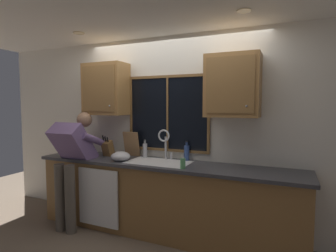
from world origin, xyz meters
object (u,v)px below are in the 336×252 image
at_px(cutting_board, 131,144).
at_px(mixing_bowl, 121,156).
at_px(knife_block, 108,148).
at_px(soap_dispenser, 183,163).
at_px(person_standing, 73,157).
at_px(bottle_tall_clear, 145,150).
at_px(bottle_green_glass, 187,153).

relative_size(cutting_board, mixing_bowl, 1.41).
distance_m(knife_block, soap_dispenser, 1.27).
height_order(person_standing, cutting_board, person_standing).
bearing_deg(bottle_tall_clear, soap_dispenser, -29.67).
xyz_separation_m(person_standing, bottle_tall_clear, (0.81, 0.50, 0.07)).
xyz_separation_m(person_standing, soap_dispenser, (1.52, 0.10, 0.03)).
relative_size(person_standing, bottle_tall_clear, 6.16).
distance_m(knife_block, mixing_bowl, 0.40).
bearing_deg(bottle_green_glass, knife_block, -171.93).
bearing_deg(bottle_tall_clear, person_standing, -148.31).
bearing_deg(bottle_green_glass, soap_dispenser, -75.50).
distance_m(knife_block, bottle_tall_clear, 0.54).
relative_size(bottle_green_glass, bottle_tall_clear, 1.01).
distance_m(person_standing, mixing_bowl, 0.66).
xyz_separation_m(mixing_bowl, bottle_tall_clear, (0.19, 0.32, 0.05)).
xyz_separation_m(person_standing, mixing_bowl, (0.63, 0.18, 0.02)).
bearing_deg(person_standing, bottle_green_glass, 21.11).
bearing_deg(knife_block, mixing_bowl, -30.11).
distance_m(cutting_board, soap_dispenser, 1.03).
height_order(person_standing, soap_dispenser, person_standing).
bearing_deg(person_standing, cutting_board, 41.26).
relative_size(person_standing, knife_block, 4.79).
bearing_deg(mixing_bowl, bottle_tall_clear, 59.71).
height_order(knife_block, bottle_green_glass, knife_block).
height_order(knife_block, soap_dispenser, knife_block).
height_order(person_standing, mixing_bowl, person_standing).
bearing_deg(person_standing, mixing_bowl, 16.38).
bearing_deg(mixing_bowl, person_standing, -163.62).
relative_size(soap_dispenser, bottle_green_glass, 0.65).
relative_size(mixing_bowl, bottle_green_glass, 0.98).
bearing_deg(bottle_tall_clear, knife_block, -167.39).
bearing_deg(soap_dispenser, cutting_board, 155.85).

